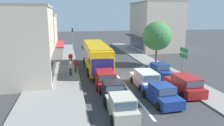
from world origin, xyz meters
TOP-DOWN VIEW (x-y plane):
  - ground_plane at (0.00, 0.00)m, footprint 140.00×140.00m
  - lane_centre_line at (0.00, 4.00)m, footprint 0.20×28.00m
  - sidewalk_left at (-6.80, 6.00)m, footprint 5.20×44.00m
  - kerb_right at (6.20, 6.00)m, footprint 2.80×44.00m
  - shopfront_corner_near at (-10.18, 1.03)m, footprint 7.77×7.63m
  - shopfront_mid_block at (-10.18, 9.27)m, footprint 7.87×8.19m
  - building_right_far at (11.48, 18.08)m, footprint 8.43×10.06m
  - city_bus at (-1.90, 4.38)m, footprint 2.86×10.89m
  - sedan_queue_gap_filler at (-1.89, -5.62)m, footprint 1.97×4.24m
  - wagon_behind_bus_near at (1.75, -3.24)m, footprint 1.95×4.51m
  - sedan_behind_bus_mid at (1.64, -7.11)m, footprint 2.05×4.28m
  - wagon_adjacent_lane_lead at (-1.96, -2.41)m, footprint 2.03×4.55m
  - hatchback_adjacent_lane_trail at (-1.97, -8.79)m, footprint 1.86×3.73m
  - parked_wagon_kerb_front at (4.55, -5.49)m, footprint 1.97×4.52m
  - parked_sedan_kerb_second at (4.54, -0.08)m, footprint 1.95×4.23m
  - traffic_light_downstreet at (-4.28, 20.92)m, footprint 0.33×0.24m
  - directional_road_sign at (5.91, -2.63)m, footprint 0.10×1.40m
  - street_tree_right at (6.28, 4.99)m, footprint 3.80×3.80m
  - pedestrian_with_handbag_near at (-4.51, 2.95)m, footprint 0.57×0.53m
  - pedestrian_browsing_midblock at (-5.00, 7.26)m, footprint 0.56×0.28m
  - pedestrian_far_walker at (-5.12, 1.77)m, footprint 0.38×0.49m

SIDE VIEW (x-z plane):
  - ground_plane at x=0.00m, z-range 0.00..0.00m
  - lane_centre_line at x=0.00m, z-range 0.00..0.01m
  - kerb_right at x=6.20m, z-range 0.00..0.12m
  - sidewalk_left at x=-6.80m, z-range 0.00..0.14m
  - sedan_queue_gap_filler at x=-1.89m, z-range -0.07..1.40m
  - sedan_behind_bus_mid at x=1.64m, z-range -0.07..1.40m
  - parked_sedan_kerb_second at x=4.54m, z-range -0.07..1.40m
  - hatchback_adjacent_lane_trail at x=-1.97m, z-range -0.06..1.48m
  - wagon_behind_bus_near at x=1.75m, z-range -0.04..1.53m
  - wagon_adjacent_lane_lead at x=-1.96m, z-range -0.04..1.53m
  - parked_wagon_kerb_front at x=4.55m, z-range -0.04..1.53m
  - pedestrian_browsing_midblock at x=-5.00m, z-range 0.25..1.88m
  - pedestrian_far_walker at x=-5.12m, z-range 0.25..1.88m
  - pedestrian_with_handbag_near at x=-4.51m, z-range 0.25..1.88m
  - city_bus at x=-1.90m, z-range 0.27..3.49m
  - directional_road_sign at x=5.91m, z-range 0.90..4.50m
  - traffic_light_downstreet at x=-4.28m, z-range 0.75..4.95m
  - shopfront_mid_block at x=-10.18m, z-range 0.00..6.79m
  - shopfront_corner_near at x=-10.18m, z-range -0.01..7.61m
  - street_tree_right at x=6.28m, z-range 1.03..6.91m
  - building_right_far at x=11.48m, z-range -0.01..9.05m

